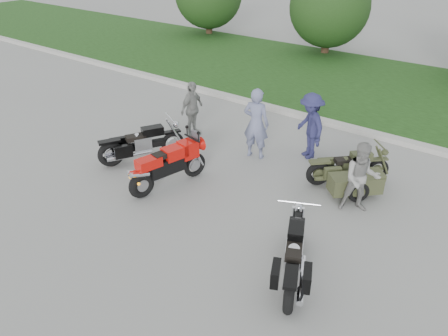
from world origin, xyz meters
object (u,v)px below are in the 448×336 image
Objects in this scene: person_back at (192,109)px; cruiser_left at (139,145)px; sportbike_red at (167,165)px; person_denim at (310,126)px; person_grey at (361,178)px; cruiser_sidecar at (351,177)px; cruiser_right at (293,259)px; person_stripe at (256,124)px.

cruiser_left is at bearing 175.17° from person_back.
person_denim is (1.88, 3.36, 0.29)m from sportbike_red.
person_denim reaches higher than person_grey.
cruiser_sidecar is at bearing 49.16° from cruiser_left.
sportbike_red is 1.19× the size of person_denim.
person_grey is (5.38, 1.25, 0.34)m from cruiser_left.
cruiser_right is 1.14× the size of cruiser_sidecar.
person_denim is (-2.01, 1.60, 0.09)m from person_grey.
person_back is at bearing 117.24° from cruiser_left.
cruiser_right is (5.32, -1.45, -0.01)m from cruiser_left.
person_denim is (1.12, 0.83, -0.07)m from person_stripe.
person_back is at bearing -137.11° from cruiser_sidecar.
cruiser_right is at bearing -121.68° from person_grey.
sportbike_red is 1.30× the size of person_back.
person_denim is (3.37, 2.85, 0.43)m from cruiser_left.
sportbike_red reaches higher than cruiser_sidecar.
person_denim is at bearing 68.53° from cruiser_left.
cruiser_left reaches higher than cruiser_sidecar.
cruiser_left is 2.10m from person_back.
sportbike_red is 1.58m from cruiser_left.
person_back is at bearing -130.42° from person_denim.
cruiser_left reaches higher than cruiser_right.
sportbike_red is at bearing -154.39° from person_back.
cruiser_sidecar is 1.14× the size of person_back.
person_back is (-1.45, 2.58, 0.21)m from sportbike_red.
person_stripe is at bearing -106.98° from person_denim.
cruiser_left is 4.43m from person_denim.
cruiser_left is at bearing -114.14° from cruiser_sidecar.
cruiser_right is at bearing 13.07° from cruiser_left.
cruiser_left is 1.30× the size of person_back.
person_grey is 0.99× the size of person_back.
sportbike_red is 2.96m from person_back.
cruiser_right is 3.36m from cruiser_sidecar.
person_denim is (-1.59, 0.96, 0.51)m from cruiser_sidecar.
cruiser_left is at bearing 162.68° from person_grey.
cruiser_left is 1.14× the size of cruiser_sidecar.
sportbike_red is at bearing 61.61° from person_stripe.
person_stripe is at bearing 70.19° from cruiser_left.
person_stripe is 3.23m from person_grey.
person_denim is at bearing 111.14° from person_grey.
cruiser_sidecar is 1.16× the size of person_grey.
cruiser_left is 1.19× the size of person_denim.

